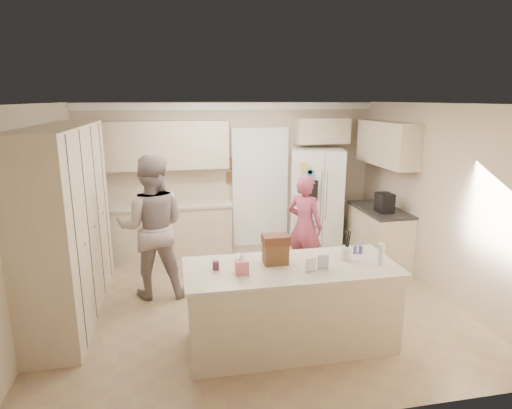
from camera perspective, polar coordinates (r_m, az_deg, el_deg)
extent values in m
cube|color=#927B56|center=(5.94, -0.31, -12.74)|extent=(5.20, 4.60, 0.02)
cube|color=white|center=(5.31, -0.34, 13.42)|extent=(5.20, 4.60, 0.02)
cube|color=beige|center=(7.71, -3.53, 3.78)|extent=(5.20, 0.02, 2.60)
cube|color=beige|center=(3.36, 7.17, -10.06)|extent=(5.20, 0.02, 2.60)
cube|color=beige|center=(5.63, -27.44, -1.63)|extent=(0.02, 4.60, 2.60)
cube|color=beige|center=(6.48, 22.99, 0.72)|extent=(0.02, 4.60, 2.60)
cube|color=white|center=(7.54, -3.63, 12.95)|extent=(5.20, 0.08, 0.12)
cube|color=beige|center=(5.77, -23.81, -2.18)|extent=(0.60, 2.60, 2.35)
cube|color=beige|center=(7.55, -11.82, -3.44)|extent=(2.20, 0.60, 0.88)
cube|color=#BCB29F|center=(7.42, -11.99, -0.07)|extent=(2.24, 0.63, 0.04)
cube|color=beige|center=(7.38, -12.37, 7.73)|extent=(2.20, 0.35, 0.80)
cube|color=black|center=(7.82, 0.52, 2.08)|extent=(0.90, 0.06, 2.10)
cube|color=white|center=(7.79, 0.57, 2.03)|extent=(1.02, 0.03, 2.22)
cube|color=brown|center=(7.63, -3.37, 5.58)|extent=(0.15, 0.02, 0.20)
cube|color=brown|center=(7.68, -3.34, 3.59)|extent=(0.15, 0.02, 0.20)
cube|color=white|center=(7.72, 8.05, 0.64)|extent=(1.05, 0.91, 1.80)
cube|color=gray|center=(7.39, 8.94, 0.02)|extent=(0.02, 0.02, 1.78)
cube|color=black|center=(7.26, 7.40, 1.84)|extent=(0.22, 0.03, 0.35)
cylinder|color=silver|center=(7.33, 8.65, 1.11)|extent=(0.02, 0.02, 0.85)
cylinder|color=silver|center=(7.36, 9.39, 1.14)|extent=(0.02, 0.02, 0.85)
cube|color=beige|center=(7.82, 8.81, 9.70)|extent=(0.95, 0.35, 0.45)
cube|color=beige|center=(7.37, 16.06, -4.12)|extent=(0.60, 1.20, 0.88)
cube|color=#2D2B28|center=(7.24, 16.23, -0.67)|extent=(0.63, 1.24, 0.04)
cube|color=beige|center=(7.30, 17.03, 7.78)|extent=(0.35, 1.50, 0.70)
cube|color=black|center=(7.01, 16.77, 0.26)|extent=(0.22, 0.28, 0.30)
cube|color=beige|center=(4.82, 4.60, -13.48)|extent=(2.20, 0.90, 0.88)
cube|color=#BCB29F|center=(4.63, 4.71, -8.42)|extent=(2.28, 0.96, 0.05)
cylinder|color=white|center=(4.85, 12.04, -6.39)|extent=(0.13, 0.13, 0.15)
cube|color=#DE6F85|center=(4.39, -1.90, -8.32)|extent=(0.13, 0.13, 0.14)
cone|color=white|center=(4.35, -1.91, -6.98)|extent=(0.08, 0.08, 0.08)
cube|color=brown|center=(4.64, 2.61, -6.57)|extent=(0.26, 0.18, 0.22)
cube|color=#592D1E|center=(4.58, 2.64, -4.70)|extent=(0.28, 0.20, 0.10)
cylinder|color=#59263F|center=(4.51, -5.37, -8.10)|extent=(0.07, 0.07, 0.09)
cube|color=white|center=(4.46, 7.32, -7.96)|extent=(0.12, 0.06, 0.16)
cube|color=silver|center=(4.55, 8.93, -7.56)|extent=(0.12, 0.05, 0.16)
cylinder|color=silver|center=(4.79, 16.33, -6.35)|extent=(0.07, 0.07, 0.24)
cylinder|color=#46429A|center=(5.07, 13.06, -5.89)|extent=(0.05, 0.05, 0.09)
cylinder|color=#46429A|center=(5.10, 13.78, -5.82)|extent=(0.05, 0.05, 0.09)
imported|color=#9C9694|center=(5.93, -13.69, -2.92)|extent=(1.00, 0.80, 1.95)
imported|color=#A43E64|center=(6.52, 6.50, -2.88)|extent=(0.67, 0.67, 1.56)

